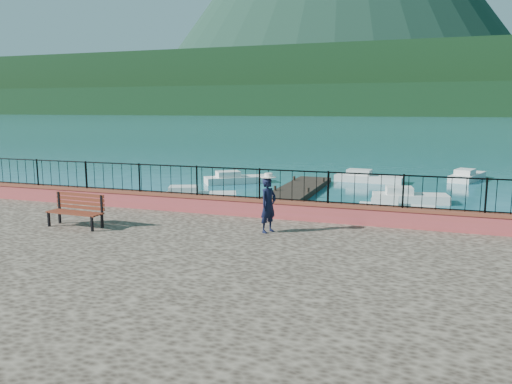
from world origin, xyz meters
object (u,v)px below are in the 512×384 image
Objects in this scene: person at (268,205)px; boat_3 at (237,177)px; park_bench at (76,217)px; boat_1 at (396,206)px; boat_4 at (369,176)px; boat_5 at (467,174)px; boat_2 at (410,195)px; boat_0 at (196,193)px.

person is 17.39m from boat_3.
boat_1 is at bearing 53.91° from park_bench.
boat_4 is at bearing 20.12° from person.
boat_2 is at bearing -179.96° from boat_5.
boat_2 is (8.94, 13.82, -1.09)m from park_bench.
boat_2 is at bearing 60.05° from park_bench.
boat_0 is 1.12× the size of boat_2.
boat_2 is 0.89× the size of boat_5.
boat_5 is at bearing -12.05° from boat_3.
person is at bearing -109.55° from boat_1.
boat_0 and boat_3 have the same top height.
person is (5.52, 1.25, 0.48)m from park_bench.
boat_3 is (-7.05, 15.81, -1.58)m from person.
boat_0 and boat_2 have the same top height.
boat_2 is at bearing -53.41° from boat_3.
boat_2 is at bearing -4.93° from boat_0.
boat_0 and boat_5 have the same top height.
person is 0.38× the size of boat_0.
person is 23.01m from boat_5.
boat_2 and boat_4 have the same top height.
boat_4 is at bearing 135.56° from boat_5.
person is at bearing 15.68° from park_bench.
boat_0 is (-6.82, 9.38, -1.58)m from person.
boat_1 is at bearing -177.12° from boat_5.
boat_4 is (-2.28, 9.78, 0.00)m from boat_1.
boat_4 is (7.74, 3.18, 0.00)m from boat_3.
boat_5 is (13.48, 12.60, 0.00)m from boat_0.
park_bench is 0.44× the size of boat_0.
boat_0 is 9.78m from boat_1.
boat_0 is 10.73m from boat_2.
person is at bearing -86.45° from boat_4.
boat_0 and boat_4 have the same top height.
boat_1 is 10.04m from boat_4.
person reaches higher than boat_1.
boat_3 is (-0.24, 6.44, 0.00)m from boat_0.
park_bench is at bearing -121.08° from boat_3.
park_bench is 0.42× the size of boat_4.
park_bench is 0.54× the size of boat_1.
boat_0 and boat_1 have the same top height.
boat_2 is at bearing -61.25° from boat_4.
boat_1 and boat_5 have the same top height.
park_bench is 5.68m from person.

